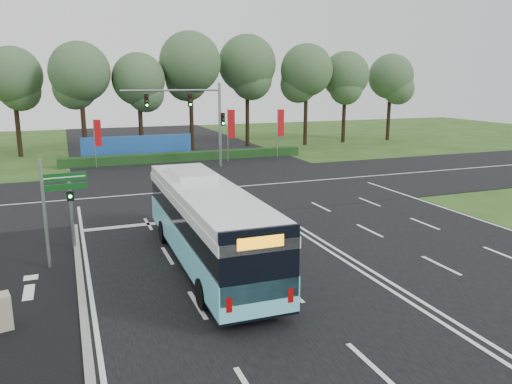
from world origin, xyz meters
TOP-DOWN VIEW (x-y plane):
  - ground at (0.00, 0.00)m, footprint 120.00×120.00m
  - road_main at (0.00, 0.00)m, footprint 20.00×120.00m
  - road_cross at (0.00, 12.00)m, footprint 120.00×14.00m
  - bike_path at (-12.50, -3.00)m, footprint 5.00×18.00m
  - kerb_strip at (-10.10, -3.00)m, footprint 0.25×18.00m
  - city_bus at (-5.27, -1.51)m, footprint 2.70×11.95m
  - pedestrian_signal at (-10.20, 2.36)m, footprint 0.30×0.42m
  - street_sign at (-10.81, 0.30)m, footprint 1.69×0.27m
  - banner_flag_left at (-7.72, 23.42)m, footprint 0.61×0.11m
  - banner_flag_mid at (3.64, 22.70)m, footprint 0.70×0.13m
  - banner_flag_right at (8.57, 22.95)m, footprint 0.69×0.07m
  - traffic_light_gantry at (0.21, 20.50)m, footprint 8.41×0.28m
  - hedge at (0.00, 24.50)m, footprint 22.00×1.20m
  - blue_hoarding at (-4.00, 27.00)m, footprint 10.00×0.30m
  - eucalyptus_row at (3.92, 31.55)m, footprint 52.83×8.30m

SIDE VIEW (x-z plane):
  - ground at x=0.00m, z-range 0.00..0.00m
  - road_main at x=0.00m, z-range 0.00..0.04m
  - road_cross at x=0.00m, z-range 0.00..0.05m
  - bike_path at x=-12.50m, z-range 0.00..0.06m
  - kerb_strip at x=-10.10m, z-range 0.00..0.12m
  - hedge at x=0.00m, z-range 0.00..0.80m
  - blue_hoarding at x=-4.00m, z-range 0.00..2.20m
  - city_bus at x=-5.27m, z-range 0.01..3.43m
  - pedestrian_signal at x=-10.20m, z-range 0.16..3.70m
  - banner_flag_left at x=-7.72m, z-range 0.64..4.76m
  - street_sign at x=-10.81m, z-range 0.54..4.89m
  - banner_flag_right at x=8.57m, z-range 0.70..5.36m
  - banner_flag_mid at x=3.64m, z-range 0.71..5.47m
  - traffic_light_gantry at x=0.21m, z-range 1.16..8.16m
  - eucalyptus_row at x=3.92m, z-range 2.03..14.08m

